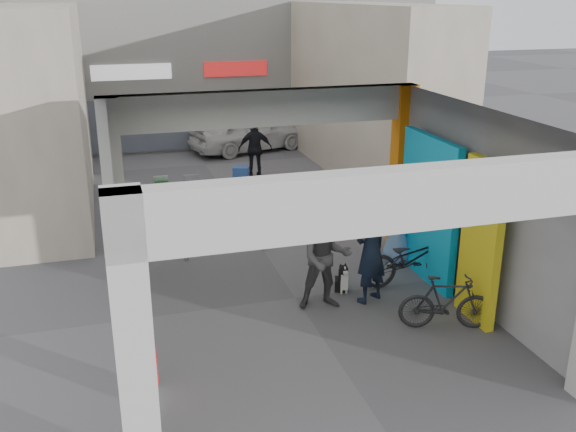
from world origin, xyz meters
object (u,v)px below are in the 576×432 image
object	(u,v)px
cafe_set	(171,201)
man_elderly	(399,226)
border_collie	(342,280)
man_back_turned	(326,257)
man_crates	(255,149)
white_van	(248,131)
bicycle_front	(411,258)
bicycle_rear	(446,302)
produce_stand	(166,201)
man_with_dog	(371,250)

from	to	relation	value
cafe_set	man_elderly	xyz separation A→B (m)	(4.09, -4.56, 0.52)
border_collie	man_back_turned	xyz separation A→B (m)	(-0.52, -0.50, 0.71)
man_back_turned	man_crates	xyz separation A→B (m)	(0.84, 8.64, -0.08)
man_elderly	white_van	size ratio (longest dim) A/B	0.40
cafe_set	border_collie	size ratio (longest dim) A/B	2.40
bicycle_front	bicycle_rear	bearing A→B (deg)	172.09
bicycle_rear	white_van	bearing A→B (deg)	18.80
man_elderly	man_crates	world-z (taller)	man_crates
produce_stand	man_elderly	bearing A→B (deg)	-31.14
produce_stand	white_van	xyz separation A→B (m)	(3.52, 5.92, 0.42)
man_back_turned	white_van	size ratio (longest dim) A/B	0.46
border_collie	man_crates	size ratio (longest dim) A/B	0.34
man_back_turned	bicycle_rear	xyz separation A→B (m)	(1.66, -1.29, -0.48)
produce_stand	border_collie	size ratio (longest dim) A/B	1.82
border_collie	white_van	distance (m)	11.52
border_collie	man_crates	distance (m)	8.18
man_crates	bicycle_rear	xyz separation A→B (m)	(0.82, -9.93, -0.39)
cafe_set	bicycle_front	xyz separation A→B (m)	(3.91, -5.52, 0.22)
cafe_set	produce_stand	size ratio (longest dim) A/B	1.31
cafe_set	produce_stand	distance (m)	0.14
border_collie	man_crates	world-z (taller)	man_crates
bicycle_rear	white_van	xyz separation A→B (m)	(-0.27, 13.26, 0.23)
produce_stand	man_elderly	world-z (taller)	man_elderly
cafe_set	man_with_dog	bearing A→B (deg)	-64.33
white_van	bicycle_rear	bearing A→B (deg)	165.59
border_collie	man_with_dog	world-z (taller)	man_with_dog
white_van	man_with_dog	bearing A→B (deg)	161.87
bicycle_front	white_van	bearing A→B (deg)	2.45
white_van	man_elderly	bearing A→B (deg)	168.15
border_collie	bicycle_rear	size ratio (longest dim) A/B	0.37
man_back_turned	bicycle_front	world-z (taller)	man_back_turned
bicycle_front	bicycle_rear	size ratio (longest dim) A/B	1.26
cafe_set	white_van	xyz separation A→B (m)	(3.40, 5.99, 0.40)
man_crates	bicycle_front	distance (m)	8.26
produce_stand	man_elderly	distance (m)	6.29
bicycle_front	man_with_dog	bearing A→B (deg)	113.01
produce_stand	man_crates	distance (m)	3.98
border_collie	man_crates	bearing A→B (deg)	108.26
border_collie	bicycle_front	distance (m)	1.41
cafe_set	man_elderly	world-z (taller)	man_elderly
man_crates	white_van	world-z (taller)	man_crates
bicycle_rear	white_van	distance (m)	13.26
man_with_dog	man_elderly	world-z (taller)	man_with_dog
man_elderly	cafe_set	bearing A→B (deg)	150.41
produce_stand	bicycle_rear	bearing A→B (deg)	-46.03
produce_stand	man_crates	xyz separation A→B (m)	(2.97, 2.59, 0.58)
produce_stand	man_crates	world-z (taller)	man_crates
man_crates	man_elderly	bearing A→B (deg)	107.93
produce_stand	man_back_turned	size ratio (longest dim) A/B	0.56
man_with_dog	bicycle_front	xyz separation A→B (m)	(1.04, 0.44, -0.46)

